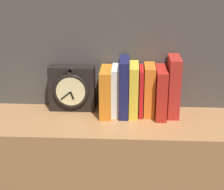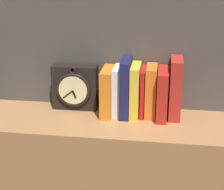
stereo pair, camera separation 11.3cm
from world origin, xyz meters
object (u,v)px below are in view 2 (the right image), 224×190
(book_slot0_orange, at_px, (108,92))
(book_slot3_yellow, at_px, (135,90))
(book_slot2_navy, at_px, (126,87))
(book_slot6_red, at_px, (162,94))
(book_slot7_red, at_px, (175,88))
(book_slot5_orange, at_px, (151,91))
(book_slot1_white, at_px, (118,91))
(clock, at_px, (75,87))
(book_slot4_red, at_px, (143,92))

(book_slot0_orange, height_order, book_slot3_yellow, book_slot3_yellow)
(book_slot2_navy, bearing_deg, book_slot6_red, -2.54)
(book_slot6_red, distance_m, book_slot7_red, 0.05)
(book_slot0_orange, height_order, book_slot6_red, book_slot6_red)
(book_slot5_orange, relative_size, book_slot6_red, 1.03)
(book_slot0_orange, xyz_separation_m, book_slot6_red, (0.20, -0.00, 0.00))
(book_slot1_white, bearing_deg, book_slot7_red, -0.65)
(clock, distance_m, book_slot4_red, 0.26)
(book_slot0_orange, bearing_deg, book_slot2_navy, 2.52)
(clock, xyz_separation_m, book_slot1_white, (0.17, -0.02, 0.00))
(book_slot1_white, xyz_separation_m, book_slot3_yellow, (0.07, -0.01, 0.01))
(clock, height_order, book_slot3_yellow, book_slot3_yellow)
(book_slot1_white, bearing_deg, book_slot3_yellow, -5.20)
(book_slot3_yellow, height_order, book_slot6_red, book_slot3_yellow)
(clock, relative_size, book_slot4_red, 1.00)
(book_slot1_white, relative_size, book_slot5_orange, 0.96)
(book_slot4_red, distance_m, book_slot6_red, 0.07)
(book_slot2_navy, height_order, book_slot4_red, book_slot2_navy)
(clock, height_order, book_slot4_red, same)
(book_slot0_orange, height_order, book_slot2_navy, book_slot2_navy)
(book_slot2_navy, relative_size, book_slot5_orange, 1.14)
(book_slot2_navy, xyz_separation_m, book_slot6_red, (0.13, -0.01, -0.02))
(book_slot1_white, height_order, book_slot5_orange, book_slot5_orange)
(book_slot1_white, height_order, book_slot7_red, book_slot7_red)
(book_slot1_white, distance_m, book_slot4_red, 0.09)
(clock, relative_size, book_slot6_red, 0.99)
(book_slot7_red, bearing_deg, book_slot2_navy, -178.06)
(clock, xyz_separation_m, book_slot2_navy, (0.20, -0.03, 0.02))
(book_slot3_yellow, distance_m, book_slot7_red, 0.15)
(book_slot1_white, height_order, book_slot6_red, book_slot6_red)
(book_slot0_orange, height_order, book_slot1_white, book_slot1_white)
(book_slot0_orange, bearing_deg, book_slot3_yellow, 3.03)
(book_slot1_white, relative_size, book_slot4_red, 1.01)
(book_slot2_navy, bearing_deg, book_slot7_red, 1.94)
(book_slot0_orange, relative_size, book_slot7_red, 0.79)
(book_slot2_navy, distance_m, book_slot5_orange, 0.09)
(clock, relative_size, book_slot2_navy, 0.84)
(clock, height_order, book_slot1_white, same)
(book_slot2_navy, xyz_separation_m, book_slot5_orange, (0.09, 0.01, -0.01))
(book_slot7_red, bearing_deg, book_slot1_white, 179.35)
(clock, bearing_deg, book_slot3_yellow, -7.13)
(book_slot2_navy, bearing_deg, book_slot3_yellow, 4.00)
(book_slot2_navy, bearing_deg, clock, 170.94)
(clock, height_order, book_slot0_orange, clock)
(clock, height_order, book_slot2_navy, book_slot2_navy)
(book_slot0_orange, distance_m, book_slot6_red, 0.20)
(book_slot0_orange, xyz_separation_m, book_slot1_white, (0.03, 0.01, 0.00))
(book_slot7_red, bearing_deg, book_slot5_orange, 177.53)
(book_slot5_orange, bearing_deg, book_slot6_red, -20.66)
(book_slot5_orange, bearing_deg, book_slot7_red, -2.47)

